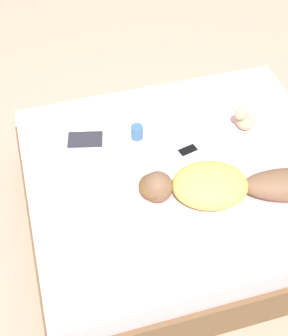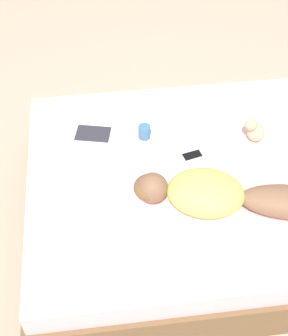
% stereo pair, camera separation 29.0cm
% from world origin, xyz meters
% --- Properties ---
extents(ground_plane, '(12.00, 12.00, 0.00)m').
position_xyz_m(ground_plane, '(0.00, 0.00, 0.00)').
color(ground_plane, '#B7A88E').
extents(bed, '(1.76, 2.03, 0.53)m').
position_xyz_m(bed, '(0.00, 0.00, 0.26)').
color(bed, brown).
rests_on(bed, ground_plane).
extents(person, '(0.52, 1.21, 0.19)m').
position_xyz_m(person, '(-0.27, -0.19, 0.62)').
color(person, brown).
rests_on(person, bed).
extents(open_magazine, '(0.53, 0.43, 0.01)m').
position_xyz_m(open_magazine, '(0.31, 0.58, 0.54)').
color(open_magazine, silver).
rests_on(open_magazine, bed).
extents(coffee_mug, '(0.11, 0.08, 0.10)m').
position_xyz_m(coffee_mug, '(0.36, 0.21, 0.58)').
color(coffee_mug, teal).
rests_on(coffee_mug, bed).
extents(cell_phone, '(0.11, 0.16, 0.01)m').
position_xyz_m(cell_phone, '(0.14, -0.08, 0.54)').
color(cell_phone, silver).
rests_on(cell_phone, bed).
extents(plush_toy, '(0.13, 0.14, 0.18)m').
position_xyz_m(plush_toy, '(0.25, -0.51, 0.61)').
color(plush_toy, '#D1B289').
rests_on(plush_toy, bed).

